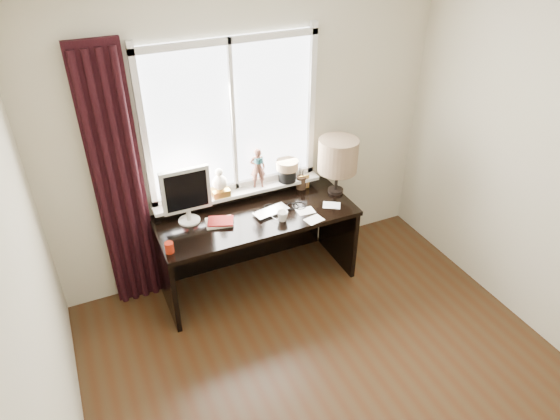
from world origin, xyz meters
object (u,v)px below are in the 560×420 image
desk (253,231)px  monitor (186,193)px  laptop (271,211)px  table_lamp (338,156)px  mug (282,216)px  red_cup (169,248)px

desk → monitor: size_ratio=3.47×
laptop → table_lamp: 0.76m
mug → red_cup: size_ratio=1.06×
laptop → red_cup: 0.94m
mug → red_cup: (-0.96, -0.04, -0.00)m
red_cup → monitor: (0.25, 0.35, 0.23)m
laptop → desk: 0.31m
laptop → mug: 0.16m
mug → monitor: (-0.71, 0.31, 0.23)m
desk → table_lamp: 1.01m
mug → monitor: 0.81m
monitor → mug: bearing=-23.7°
red_cup → mug: bearing=2.1°
monitor → laptop: bearing=-13.7°
red_cup → table_lamp: (1.60, 0.26, 0.32)m
mug → desk: (-0.16, 0.28, -0.29)m
desk → monitor: (-0.55, 0.03, 0.52)m
laptop → red_cup: size_ratio=3.54×
laptop → mug: size_ratio=3.34×
monitor → red_cup: bearing=-126.1°
mug → red_cup: 0.96m
laptop → monitor: bearing=154.9°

